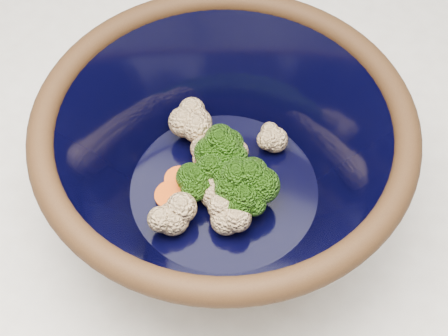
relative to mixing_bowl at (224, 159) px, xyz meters
name	(u,v)px	position (x,y,z in m)	size (l,w,h in m)	color
mixing_bowl	(224,159)	(0.00, 0.00, 0.00)	(0.41, 0.41, 0.14)	black
vegetable_pile	(223,171)	(0.00, 0.00, -0.02)	(0.12, 0.15, 0.06)	#608442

